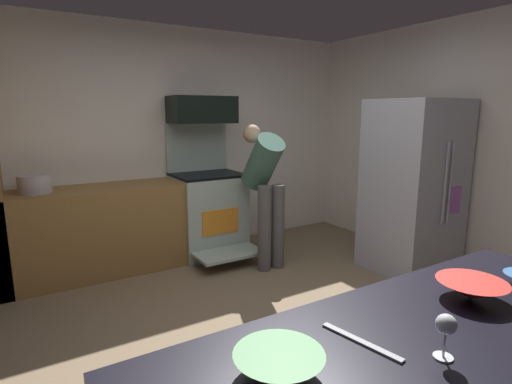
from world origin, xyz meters
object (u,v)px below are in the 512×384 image
(person_cook, at_px, (265,184))
(oven_range, at_px, (208,211))
(stock_pot, at_px, (35,184))
(refrigerator, at_px, (413,186))
(mixing_bowl_large, at_px, (279,366))
(microwave, at_px, (202,110))
(mixing_bowl_small, at_px, (471,290))
(wine_glass_mid, at_px, (446,327))

(person_cook, bearing_deg, oven_range, 116.87)
(stock_pot, bearing_deg, person_cook, -18.54)
(refrigerator, height_order, mixing_bowl_large, refrigerator)
(mixing_bowl_large, bearing_deg, microwave, 69.15)
(microwave, xyz_separation_m, mixing_bowl_small, (-0.38, -3.47, -0.73))
(oven_range, distance_m, person_cook, 0.87)
(person_cook, height_order, stock_pot, person_cook)
(oven_range, height_order, stock_pot, oven_range)
(microwave, height_order, stock_pot, microwave)
(refrigerator, relative_size, stock_pot, 6.10)
(stock_pot, bearing_deg, refrigerator, -24.97)
(wine_glass_mid, bearing_deg, mixing_bowl_large, 158.87)
(mixing_bowl_small, relative_size, wine_glass_mid, 1.90)
(person_cook, relative_size, wine_glass_mid, 10.45)
(microwave, bearing_deg, wine_glass_mid, -102.90)
(microwave, relative_size, mixing_bowl_small, 2.69)
(refrigerator, distance_m, person_cook, 1.54)
(microwave, xyz_separation_m, mixing_bowl_large, (-1.32, -3.47, -0.73))
(oven_range, relative_size, mixing_bowl_large, 5.77)
(microwave, height_order, wine_glass_mid, microwave)
(oven_range, height_order, microwave, microwave)
(oven_range, relative_size, stock_pot, 5.23)
(mixing_bowl_small, bearing_deg, stock_pot, 112.08)
(refrigerator, xyz_separation_m, wine_glass_mid, (-2.46, -2.01, 0.12))
(mixing_bowl_small, distance_m, wine_glass_mid, 0.50)
(wine_glass_mid, bearing_deg, mixing_bowl_small, 22.42)
(person_cook, bearing_deg, microwave, 114.01)
(person_cook, height_order, mixing_bowl_small, person_cook)
(person_cook, bearing_deg, mixing_bowl_small, -105.14)
(stock_pot, bearing_deg, mixing_bowl_small, -67.92)
(oven_range, distance_m, stock_pot, 1.81)
(person_cook, relative_size, stock_pot, 5.21)
(oven_range, bearing_deg, microwave, 90.00)
(microwave, height_order, person_cook, microwave)
(refrigerator, height_order, stock_pot, refrigerator)
(person_cook, distance_m, wine_glass_mid, 3.11)
(mixing_bowl_large, bearing_deg, wine_glass_mid, -21.13)
(person_cook, height_order, mixing_bowl_large, person_cook)
(mixing_bowl_large, bearing_deg, oven_range, 68.61)
(oven_range, relative_size, person_cook, 1.00)
(person_cook, xyz_separation_m, mixing_bowl_large, (-1.67, -2.69, 0.04))
(person_cook, distance_m, stock_pot, 2.22)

